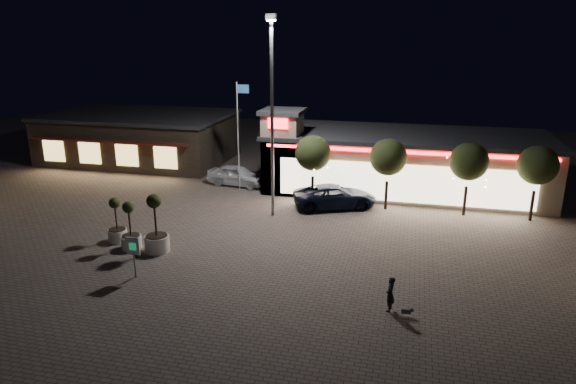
% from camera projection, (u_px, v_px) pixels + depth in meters
% --- Properties ---
extents(ground, '(90.00, 90.00, 0.00)m').
position_uv_depth(ground, '(194.00, 263.00, 26.28)').
color(ground, '#675C53').
rests_on(ground, ground).
extents(retail_building, '(20.40, 8.40, 6.10)m').
position_uv_depth(retail_building, '(398.00, 161.00, 38.12)').
color(retail_building, tan).
rests_on(retail_building, ground).
extents(restaurant_building, '(16.40, 11.00, 4.30)m').
position_uv_depth(restaurant_building, '(141.00, 137.00, 47.37)').
color(restaurant_building, '#382D23').
rests_on(restaurant_building, ground).
extents(floodlight_pole, '(0.60, 0.40, 12.38)m').
position_uv_depth(floodlight_pole, '(272.00, 107.00, 31.17)').
color(floodlight_pole, gray).
rests_on(floodlight_pole, ground).
extents(flagpole, '(0.95, 0.10, 8.00)m').
position_uv_depth(flagpole, '(239.00, 127.00, 37.37)').
color(flagpole, white).
rests_on(flagpole, ground).
extents(string_tree_a, '(2.42, 2.42, 4.79)m').
position_uv_depth(string_tree_a, '(313.00, 153.00, 34.52)').
color(string_tree_a, '#332319').
rests_on(string_tree_a, ground).
extents(string_tree_b, '(2.42, 2.42, 4.79)m').
position_uv_depth(string_tree_b, '(388.00, 157.00, 33.37)').
color(string_tree_b, '#332319').
rests_on(string_tree_b, ground).
extents(string_tree_c, '(2.42, 2.42, 4.79)m').
position_uv_depth(string_tree_c, '(469.00, 162.00, 32.23)').
color(string_tree_c, '#332319').
rests_on(string_tree_c, ground).
extents(string_tree_d, '(2.42, 2.42, 4.79)m').
position_uv_depth(string_tree_d, '(538.00, 165.00, 31.31)').
color(string_tree_d, '#332319').
rests_on(string_tree_d, ground).
extents(pickup_truck, '(6.13, 4.54, 1.55)m').
position_uv_depth(pickup_truck, '(335.00, 196.00, 34.58)').
color(pickup_truck, black).
rests_on(pickup_truck, ground).
extents(white_sedan, '(4.80, 2.40, 1.57)m').
position_uv_depth(white_sedan, '(237.00, 175.00, 39.62)').
color(white_sedan, white).
rests_on(white_sedan, ground).
extents(pedestrian, '(0.43, 0.60, 1.54)m').
position_uv_depth(pedestrian, '(390.00, 294.00, 21.57)').
color(pedestrian, black).
rests_on(pedestrian, ground).
extents(dog, '(0.52, 0.18, 0.28)m').
position_uv_depth(dog, '(408.00, 311.00, 21.27)').
color(dog, '#59514C').
rests_on(dog, ground).
extents(planter_left, '(1.06, 1.06, 2.60)m').
position_uv_depth(planter_left, '(117.00, 228.00, 28.84)').
color(planter_left, white).
rests_on(planter_left, ground).
extents(planter_mid, '(1.10, 1.10, 2.69)m').
position_uv_depth(planter_mid, '(131.00, 234.00, 27.88)').
color(planter_mid, white).
rests_on(planter_mid, ground).
extents(planter_right, '(1.32, 1.32, 3.24)m').
position_uv_depth(planter_right, '(156.00, 234.00, 27.46)').
color(planter_right, white).
rests_on(planter_right, ground).
extents(valet_sign, '(0.68, 0.10, 2.07)m').
position_uv_depth(valet_sign, '(133.00, 250.00, 24.35)').
color(valet_sign, gray).
rests_on(valet_sign, ground).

